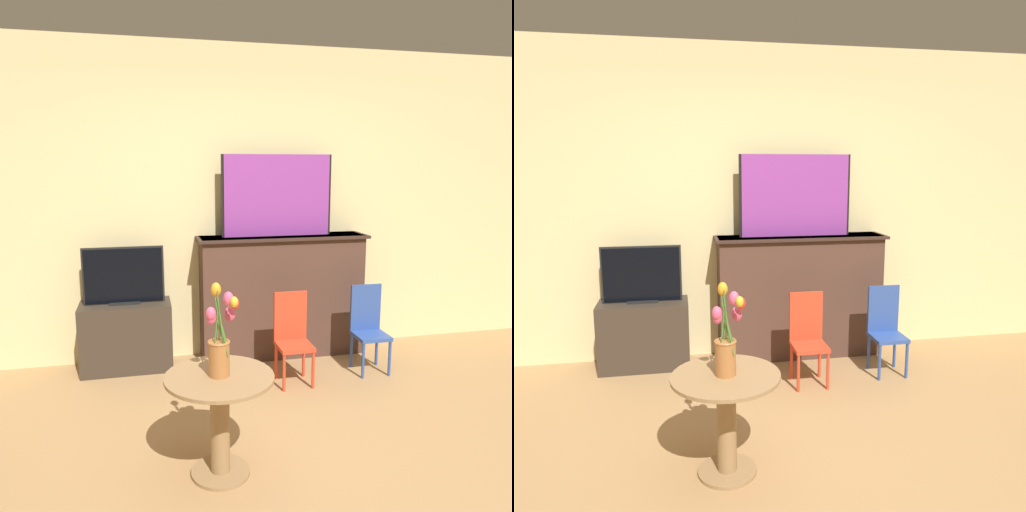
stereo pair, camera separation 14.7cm
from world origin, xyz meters
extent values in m
plane|color=#A87F51|center=(0.00, 0.00, 0.00)|extent=(14.00, 14.00, 0.00)
cube|color=beige|center=(0.00, 2.13, 1.35)|extent=(8.00, 0.06, 2.70)
cube|color=#4C3328|center=(0.33, 1.94, 0.54)|extent=(1.44, 0.31, 1.08)
cube|color=#35231C|center=(0.33, 1.93, 1.07)|extent=(1.50, 0.35, 0.02)
cube|color=black|center=(0.28, 1.95, 1.43)|extent=(0.97, 0.02, 0.70)
cube|color=purple|center=(0.28, 1.94, 1.43)|extent=(0.93, 0.02, 0.70)
cube|color=#382D23|center=(-1.03, 1.90, 0.28)|extent=(0.74, 0.35, 0.57)
cube|color=black|center=(-1.03, 1.90, 0.57)|extent=(0.25, 0.12, 0.01)
cube|color=black|center=(-1.03, 1.91, 0.80)|extent=(0.65, 0.02, 0.47)
cube|color=black|center=(-1.03, 1.90, 0.80)|extent=(0.62, 0.02, 0.44)
cylinder|color=red|center=(0.14, 1.19, 0.15)|extent=(0.02, 0.02, 0.29)
cylinder|color=red|center=(0.37, 1.19, 0.15)|extent=(0.02, 0.02, 0.29)
cylinder|color=red|center=(0.14, 1.42, 0.15)|extent=(0.02, 0.02, 0.29)
cylinder|color=red|center=(0.37, 1.42, 0.15)|extent=(0.02, 0.02, 0.29)
cube|color=red|center=(0.25, 1.31, 0.31)|extent=(0.26, 0.26, 0.03)
cube|color=red|center=(0.25, 1.43, 0.52)|extent=(0.26, 0.02, 0.39)
cylinder|color=#2D4C99|center=(0.82, 1.28, 0.15)|extent=(0.02, 0.02, 0.29)
cylinder|color=#2D4C99|center=(1.05, 1.28, 0.15)|extent=(0.02, 0.02, 0.29)
cylinder|color=#2D4C99|center=(0.82, 1.51, 0.15)|extent=(0.02, 0.02, 0.29)
cylinder|color=#2D4C99|center=(1.05, 1.51, 0.15)|extent=(0.02, 0.02, 0.29)
cube|color=#2D4C99|center=(0.94, 1.39, 0.31)|extent=(0.26, 0.26, 0.03)
cube|color=#2D4C99|center=(0.94, 1.51, 0.52)|extent=(0.26, 0.02, 0.39)
cylinder|color=#99754C|center=(-0.49, 0.28, 0.01)|extent=(0.33, 0.33, 0.02)
cylinder|color=#99754C|center=(-0.49, 0.28, 0.28)|extent=(0.11, 0.11, 0.56)
cylinder|color=#99754C|center=(-0.49, 0.28, 0.57)|extent=(0.60, 0.60, 0.02)
cylinder|color=#AD6B38|center=(-0.49, 0.28, 0.67)|extent=(0.11, 0.11, 0.19)
torus|color=#AD6B38|center=(-0.49, 0.28, 0.77)|extent=(0.12, 0.12, 0.01)
cylinder|color=#477A2D|center=(-0.47, 0.28, 0.84)|extent=(0.08, 0.01, 0.28)
ellipsoid|color=red|center=(-0.40, 0.28, 0.97)|extent=(0.05, 0.05, 0.07)
cylinder|color=#477A2D|center=(-0.51, 0.27, 0.82)|extent=(0.03, 0.02, 0.23)
ellipsoid|color=#E0517A|center=(-0.53, 0.26, 0.93)|extent=(0.05, 0.05, 0.07)
cylinder|color=#477A2D|center=(-0.48, 0.27, 0.86)|extent=(0.06, 0.08, 0.31)
ellipsoid|color=gold|center=(-0.42, 0.20, 1.00)|extent=(0.04, 0.04, 0.06)
cylinder|color=#477A2D|center=(-0.47, 0.30, 0.81)|extent=(0.06, 0.04, 0.20)
ellipsoid|color=#E0517A|center=(-0.42, 0.33, 0.90)|extent=(0.06, 0.06, 0.08)
cylinder|color=#477A2D|center=(-0.51, 0.28, 0.81)|extent=(0.03, 0.02, 0.21)
ellipsoid|color=#E0517A|center=(-0.53, 0.27, 0.91)|extent=(0.05, 0.05, 0.07)
cylinder|color=#477A2D|center=(-0.48, 0.27, 0.86)|extent=(0.04, 0.05, 0.32)
ellipsoid|color=#E0517A|center=(-0.45, 0.23, 1.02)|extent=(0.05, 0.05, 0.08)
cylinder|color=#477A2D|center=(-0.49, 0.30, 0.87)|extent=(0.01, 0.03, 0.34)
ellipsoid|color=orange|center=(-0.50, 0.32, 1.04)|extent=(0.05, 0.05, 0.07)
camera|label=1|loc=(-0.86, -2.21, 1.69)|focal=35.00mm
camera|label=2|loc=(-0.71, -2.24, 1.69)|focal=35.00mm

